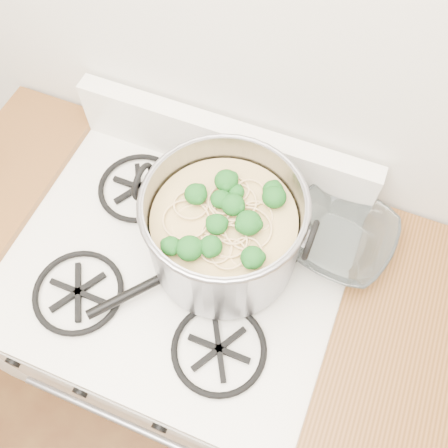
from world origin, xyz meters
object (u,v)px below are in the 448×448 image
gas_range (188,326)px  glass_bowl (337,240)px  stock_pot (224,230)px  spatula (193,262)px

gas_range → glass_bowl: 0.63m
stock_pot → spatula: (-0.05, -0.05, -0.09)m
spatula → glass_bowl: glass_bowl is taller
glass_bowl → spatula: bearing=-148.6°
stock_pot → gas_range: bearing=-146.5°
gas_range → spatula: 0.50m
stock_pot → spatula: stock_pot is taller
gas_range → spatula: spatula is taller
spatula → glass_bowl: bearing=69.9°
gas_range → glass_bowl: size_ratio=9.47×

